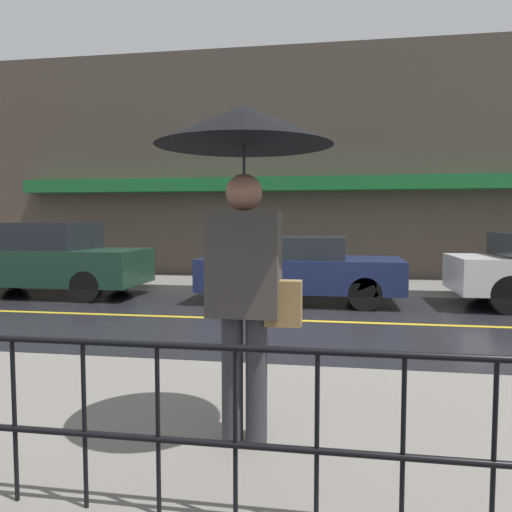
# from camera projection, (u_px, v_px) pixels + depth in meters

# --- Properties ---
(ground_plane) EXTENTS (80.00, 80.00, 0.00)m
(ground_plane) POSITION_uv_depth(u_px,v_px,m) (319.00, 321.00, 8.14)
(ground_plane) COLOR black
(sidewalk_near) EXTENTS (28.00, 3.00, 0.14)m
(sidewalk_near) POSITION_uv_depth(u_px,v_px,m) (296.00, 433.00, 3.70)
(sidewalk_near) COLOR slate
(sidewalk_near) RESTS_ON ground_plane
(sidewalk_far) EXTENTS (28.00, 2.19, 0.14)m
(sidewalk_far) POSITION_uv_depth(u_px,v_px,m) (325.00, 285.00, 12.18)
(sidewalk_far) COLOR slate
(sidewalk_far) RESTS_ON ground_plane
(lane_marking) EXTENTS (25.20, 0.12, 0.01)m
(lane_marking) POSITION_uv_depth(u_px,v_px,m) (319.00, 321.00, 8.14)
(lane_marking) COLOR gold
(lane_marking) RESTS_ON ground_plane
(building_storefront) EXTENTS (28.00, 0.85, 6.24)m
(building_storefront) POSITION_uv_depth(u_px,v_px,m) (327.00, 166.00, 13.17)
(building_storefront) COLOR #4C4238
(building_storefront) RESTS_ON ground_plane
(railing_foreground) EXTENTS (12.00, 0.04, 0.90)m
(railing_foreground) POSITION_uv_depth(u_px,v_px,m) (276.00, 412.00, 2.42)
(railing_foreground) COLOR black
(railing_foreground) RESTS_ON sidewalk_near
(pedestrian) EXTENTS (1.16, 1.16, 2.25)m
(pedestrian) POSITION_uv_depth(u_px,v_px,m) (245.00, 175.00, 3.25)
(pedestrian) COLOR #333338
(pedestrian) RESTS_ON sidewalk_near
(car_dark_green) EXTENTS (4.31, 1.77, 1.60)m
(car_dark_green) POSITION_uv_depth(u_px,v_px,m) (45.00, 259.00, 10.97)
(car_dark_green) COLOR #193828
(car_dark_green) RESTS_ON ground_plane
(car_navy) EXTENTS (3.99, 1.80, 1.33)m
(car_navy) POSITION_uv_depth(u_px,v_px,m) (299.00, 268.00, 10.08)
(car_navy) COLOR #19234C
(car_navy) RESTS_ON ground_plane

